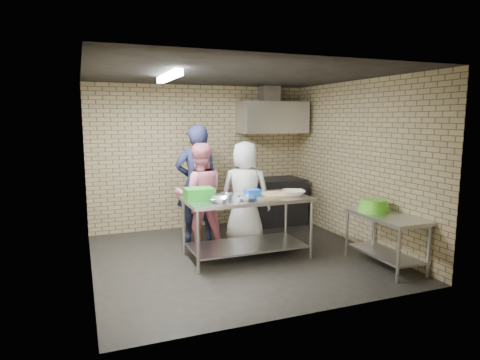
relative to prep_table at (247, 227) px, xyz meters
name	(u,v)px	position (x,y,z in m)	size (l,w,h in m)	color
floor	(239,257)	(-0.12, 0.03, -0.46)	(4.20, 4.20, 0.00)	black
ceiling	(239,75)	(-0.12, 0.03, 2.24)	(4.20, 4.20, 0.00)	black
back_wall	(201,157)	(-0.12, 2.03, 0.89)	(4.20, 0.06, 2.70)	#96835D
front_wall	(308,191)	(-0.12, -1.97, 0.89)	(4.20, 0.06, 2.70)	#96835D
left_wall	(87,176)	(-2.22, 0.03, 0.89)	(0.06, 4.00, 2.70)	#96835D
right_wall	(357,163)	(1.98, 0.03, 0.89)	(0.06, 4.00, 2.70)	#96835D
prep_table	(247,227)	(0.00, 0.00, 0.00)	(1.84, 0.92, 0.92)	#BABCC2
side_counter	(385,240)	(1.68, -1.07, -0.09)	(0.60, 1.20, 0.75)	silver
stove	(272,201)	(1.23, 1.68, -0.01)	(1.20, 0.70, 0.90)	black
range_hood	(272,117)	(1.23, 1.73, 1.64)	(1.30, 0.60, 0.60)	silver
hood_duct	(269,94)	(1.23, 1.88, 2.09)	(0.35, 0.30, 0.30)	#A5A8AD
wall_shelf	(282,126)	(1.53, 1.92, 1.46)	(0.80, 0.20, 0.04)	#3F2B19
fluorescent_fixture	(169,76)	(-1.12, 0.03, 2.18)	(0.10, 1.25, 0.08)	white
green_crate	(199,194)	(-0.70, 0.12, 0.54)	(0.41, 0.31, 0.16)	green
blue_tub	(252,194)	(0.05, -0.10, 0.53)	(0.20, 0.20, 0.13)	blue
cutting_board	(269,195)	(0.35, -0.02, 0.48)	(0.56, 0.43, 0.03)	#DAAE7D
mixing_bowl_a	(219,200)	(-0.50, -0.20, 0.50)	(0.29, 0.29, 0.07)	silver
mixing_bowl_b	(227,196)	(-0.30, 0.05, 0.49)	(0.22, 0.22, 0.07)	#B7B9BF
mixing_bowl_c	(246,198)	(-0.10, -0.22, 0.49)	(0.27, 0.27, 0.07)	#B2B3B9
ceramic_bowl	(293,193)	(0.70, -0.15, 0.50)	(0.35, 0.35, 0.09)	beige
green_basin	(374,205)	(1.66, -0.82, 0.37)	(0.46, 0.46, 0.17)	#59C626
bottle_red	(270,121)	(1.28, 1.92, 1.57)	(0.07, 0.07, 0.18)	#B22619
bottle_green	(288,122)	(1.68, 1.92, 1.55)	(0.06, 0.06, 0.15)	green
man_navy	(197,184)	(-0.47, 1.09, 0.53)	(0.72, 0.47, 1.98)	#151836
woman_pink	(200,195)	(-0.51, 0.78, 0.39)	(0.82, 0.64, 1.70)	pink
woman_white	(245,192)	(0.27, 0.73, 0.40)	(0.84, 0.54, 1.71)	silver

